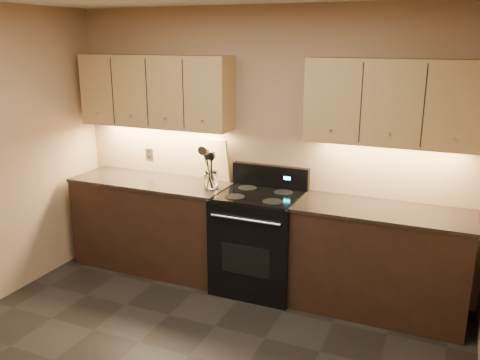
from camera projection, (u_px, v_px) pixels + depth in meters
name	position (u px, v px, depth m)	size (l,w,h in m)	color
wall_back	(264.00, 147.00, 4.84)	(4.00, 0.04, 2.60)	#987A59
counter_left	(153.00, 223.00, 5.22)	(1.62, 0.62, 0.93)	black
counter_right	(379.00, 260.00, 4.35)	(1.46, 0.62, 0.93)	black
stove	(259.00, 240.00, 4.75)	(0.76, 0.68, 1.14)	black
upper_cab_left	(155.00, 91.00, 5.00)	(1.60, 0.30, 0.70)	tan
upper_cab_right	(394.00, 103.00, 4.13)	(1.44, 0.30, 0.70)	tan
outlet_plate	(149.00, 154.00, 5.38)	(0.09, 0.01, 0.12)	#B2B5BA
utensil_crock	(211.00, 180.00, 4.81)	(0.17, 0.17, 0.16)	white
cutting_board	(215.00, 159.00, 5.04)	(0.34, 0.02, 0.43)	tan
wooden_spoon	(208.00, 169.00, 4.77)	(0.06, 0.06, 0.34)	tan
black_spoon	(212.00, 168.00, 4.79)	(0.06, 0.06, 0.35)	black
black_turner	(211.00, 171.00, 4.76)	(0.08, 0.08, 0.33)	black
steel_spatula	(214.00, 167.00, 4.78)	(0.08, 0.08, 0.37)	silver
steel_skimmer	(213.00, 167.00, 4.74)	(0.09, 0.09, 0.39)	silver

